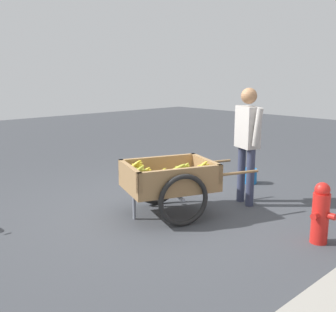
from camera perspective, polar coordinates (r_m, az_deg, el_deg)
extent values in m
plane|color=#3D3F44|center=(5.31, -0.10, -7.81)|extent=(24.00, 24.00, 0.00)
cube|color=#937047|center=(5.05, 0.16, -4.10)|extent=(1.31, 1.13, 0.10)
cube|color=#937047|center=(4.83, -5.54, -2.79)|extent=(0.33, 0.77, 0.24)
cube|color=#937047|center=(5.22, 5.44, -1.69)|extent=(0.33, 0.77, 0.24)
cube|color=#937047|center=(4.68, 1.92, -3.24)|extent=(1.05, 0.44, 0.24)
cube|color=#937047|center=(5.34, -1.37, -1.34)|extent=(1.05, 0.44, 0.24)
torus|color=black|center=(4.69, 2.26, -6.40)|extent=(0.62, 0.28, 0.64)
torus|color=black|center=(5.46, -1.63, -3.74)|extent=(0.62, 0.28, 0.64)
cylinder|color=gray|center=(5.07, 0.16, -4.97)|extent=(0.34, 0.84, 0.04)
cylinder|color=#937047|center=(5.09, 10.26, -2.40)|extent=(0.53, 0.22, 0.04)
cylinder|color=#937047|center=(5.66, 6.55, -0.86)|extent=(0.53, 0.22, 0.04)
cylinder|color=gray|center=(4.96, -4.89, -7.16)|extent=(0.04, 0.04, 0.35)
ellipsoid|color=gold|center=(5.04, -1.45, -2.84)|extent=(0.17, 0.07, 0.15)
ellipsoid|color=gold|center=(5.03, -1.62, -2.76)|extent=(0.18, 0.13, 0.08)
ellipsoid|color=gold|center=(5.02, -1.73, -2.68)|extent=(0.19, 0.07, 0.07)
ellipsoid|color=gold|center=(5.00, -1.87, -2.60)|extent=(0.17, 0.14, 0.14)
ellipsoid|color=gold|center=(5.03, 5.38, -3.02)|extent=(0.18, 0.13, 0.13)
ellipsoid|color=gold|center=(5.02, 5.30, -2.94)|extent=(0.19, 0.10, 0.07)
ellipsoid|color=gold|center=(5.00, 5.19, -2.86)|extent=(0.19, 0.09, 0.08)
ellipsoid|color=gold|center=(4.99, 5.10, -2.78)|extent=(0.17, 0.14, 0.13)
ellipsoid|color=gold|center=(5.00, 5.26, -1.68)|extent=(0.19, 0.10, 0.13)
ellipsoid|color=gold|center=(4.99, 5.17, -1.59)|extent=(0.18, 0.14, 0.08)
ellipsoid|color=gold|center=(4.97, 5.06, -1.51)|extent=(0.19, 0.11, 0.08)
ellipsoid|color=gold|center=(4.96, 4.92, -1.43)|extent=(0.17, 0.11, 0.15)
ellipsoid|color=gold|center=(5.01, 2.55, -2.01)|extent=(0.19, 0.07, 0.13)
ellipsoid|color=gold|center=(4.99, 2.48, -1.93)|extent=(0.19, 0.06, 0.09)
ellipsoid|color=gold|center=(4.98, 2.42, -1.84)|extent=(0.18, 0.15, 0.05)
ellipsoid|color=gold|center=(4.97, 2.34, -1.75)|extent=(0.19, 0.08, 0.10)
ellipsoid|color=gold|center=(4.96, 2.21, -1.67)|extent=(0.15, 0.15, 0.15)
ellipsoid|color=gold|center=(4.87, -3.87, -2.16)|extent=(0.18, 0.13, 0.13)
ellipsoid|color=gold|center=(4.86, -4.05, -2.08)|extent=(0.18, 0.13, 0.05)
ellipsoid|color=gold|center=(4.84, -4.23, -2.00)|extent=(0.18, 0.05, 0.12)
ellipsoid|color=gold|center=(5.17, 4.67, -2.13)|extent=(0.18, 0.11, 0.13)
ellipsoid|color=gold|center=(5.16, 4.62, -2.05)|extent=(0.17, 0.15, 0.11)
ellipsoid|color=gold|center=(5.15, 4.52, -1.97)|extent=(0.19, 0.11, 0.05)
ellipsoid|color=gold|center=(5.14, 4.45, -1.89)|extent=(0.16, 0.16, 0.10)
ellipsoid|color=gold|center=(5.12, 4.34, -1.81)|extent=(0.17, 0.11, 0.15)
ellipsoid|color=gold|center=(5.10, -0.65, -2.75)|extent=(0.18, 0.12, 0.12)
ellipsoid|color=gold|center=(5.09, -0.70, -2.67)|extent=(0.19, 0.12, 0.09)
ellipsoid|color=gold|center=(5.08, -0.79, -2.59)|extent=(0.17, 0.16, 0.05)
ellipsoid|color=gold|center=(5.07, -0.88, -2.50)|extent=(0.17, 0.15, 0.10)
ellipsoid|color=gold|center=(5.05, -1.01, -2.43)|extent=(0.17, 0.10, 0.15)
ellipsoid|color=gold|center=(5.03, -3.03, -2.57)|extent=(0.17, 0.08, 0.15)
ellipsoid|color=gold|center=(5.02, -3.15, -2.49)|extent=(0.18, 0.12, 0.10)
ellipsoid|color=gold|center=(5.01, -3.26, -2.41)|extent=(0.18, 0.05, 0.05)
ellipsoid|color=gold|center=(4.99, -3.35, -2.32)|extent=(0.19, 0.12, 0.09)
ellipsoid|color=gold|center=(4.98, -3.46, -2.24)|extent=(0.16, 0.14, 0.14)
ellipsoid|color=gold|center=(4.83, 2.07, -3.45)|extent=(0.17, 0.05, 0.14)
ellipsoid|color=gold|center=(4.81, 1.85, -3.38)|extent=(0.19, 0.08, 0.05)
ellipsoid|color=gold|center=(4.79, 1.64, -3.31)|extent=(0.17, 0.07, 0.14)
ellipsoid|color=gold|center=(5.12, -4.32, -1.57)|extent=(0.17, 0.13, 0.13)
ellipsoid|color=gold|center=(5.11, -4.39, -1.48)|extent=(0.19, 0.09, 0.09)
ellipsoid|color=gold|center=(5.10, -4.47, -1.39)|extent=(0.18, 0.13, 0.05)
ellipsoid|color=gold|center=(5.09, -4.59, -1.31)|extent=(0.19, 0.10, 0.10)
ellipsoid|color=gold|center=(5.08, -4.70, -1.23)|extent=(0.16, 0.14, 0.15)
ellipsoid|color=gold|center=(5.01, -4.00, -3.00)|extent=(0.18, 0.11, 0.12)
ellipsoid|color=gold|center=(5.00, -4.09, -2.92)|extent=(0.17, 0.16, 0.08)
ellipsoid|color=gold|center=(4.99, -4.25, -2.84)|extent=(0.18, 0.13, 0.09)
ellipsoid|color=gold|center=(4.98, -4.41, -2.77)|extent=(0.17, 0.12, 0.15)
ellipsoid|color=gold|center=(4.84, 1.90, -2.06)|extent=(0.17, 0.13, 0.14)
ellipsoid|color=gold|center=(4.82, 1.78, -1.97)|extent=(0.19, 0.05, 0.09)
ellipsoid|color=gold|center=(4.81, 1.71, -1.88)|extent=(0.17, 0.15, 0.05)
ellipsoid|color=gold|center=(4.80, 1.61, -1.80)|extent=(0.19, 0.07, 0.10)
ellipsoid|color=gold|center=(4.79, 1.58, -1.70)|extent=(0.18, 0.13, 0.13)
cylinder|color=#333851|center=(5.49, 11.77, -3.08)|extent=(0.11, 0.11, 0.79)
cylinder|color=#333851|center=(5.67, 10.52, -2.56)|extent=(0.11, 0.11, 0.79)
cube|color=#B7B2AD|center=(5.45, 11.41, 4.09)|extent=(0.31, 0.39, 0.56)
sphere|color=#9E704C|center=(5.41, 11.59, 8.48)|extent=(0.21, 0.21, 0.21)
cylinder|color=#B7B2AD|center=(5.27, 12.76, 4.08)|extent=(0.08, 0.14, 0.51)
cylinder|color=#B7B2AD|center=(5.63, 10.18, 4.66)|extent=(0.08, 0.12, 0.51)
cylinder|color=red|center=(4.55, 21.06, -8.37)|extent=(0.18, 0.18, 0.55)
sphere|color=red|center=(4.46, 21.36, -4.56)|extent=(0.16, 0.16, 0.16)
cylinder|color=red|center=(4.44, 20.48, -8.08)|extent=(0.10, 0.07, 0.07)
cylinder|color=red|center=(4.49, 22.38, -8.00)|extent=(0.07, 0.10, 0.07)
cylinder|color=#1966B2|center=(6.69, 11.71, -2.83)|extent=(0.23, 0.23, 0.25)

